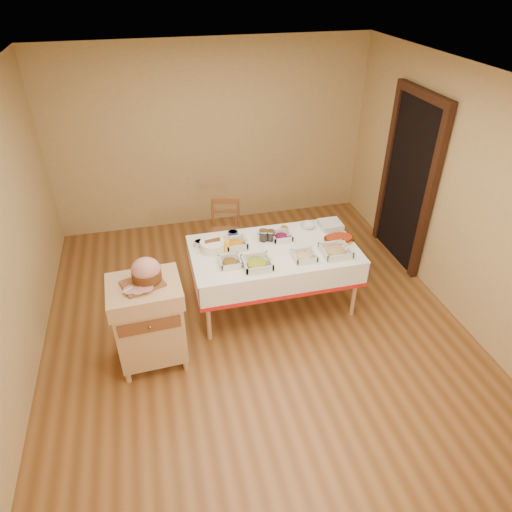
{
  "coord_description": "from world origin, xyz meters",
  "views": [
    {
      "loc": [
        -0.91,
        -3.73,
        3.46
      ],
      "look_at": [
        0.07,
        0.2,
        0.76
      ],
      "focal_mm": 32.0,
      "sensor_mm": 36.0,
      "label": 1
    }
  ],
  "objects": [
    {
      "name": "room_shell",
      "position": [
        0.0,
        0.0,
        1.3
      ],
      "size": [
        5.0,
        5.0,
        5.0
      ],
      "color": "brown",
      "rests_on": "ground"
    },
    {
      "name": "doorway",
      "position": [
        2.2,
        0.9,
        1.11
      ],
      "size": [
        0.09,
        1.1,
        2.2
      ],
      "color": "black",
      "rests_on": "ground"
    },
    {
      "name": "dining_table",
      "position": [
        0.3,
        0.3,
        0.6
      ],
      "size": [
        1.82,
        1.02,
        0.76
      ],
      "color": "tan",
      "rests_on": "ground"
    },
    {
      "name": "butcher_cart",
      "position": [
        -1.11,
        -0.28,
        0.54
      ],
      "size": [
        0.69,
        0.59,
        0.95
      ],
      "color": "tan",
      "rests_on": "ground"
    },
    {
      "name": "dining_chair",
      "position": [
        -0.06,
        1.32,
        0.44
      ],
      "size": [
        0.46,
        0.45,
        0.86
      ],
      "color": "brown",
      "rests_on": "ground"
    },
    {
      "name": "ham_on_board",
      "position": [
        -1.07,
        -0.25,
        1.06
      ],
      "size": [
        0.38,
        0.36,
        0.25
      ],
      "color": "brown",
      "rests_on": "butcher_cart"
    },
    {
      "name": "serving_dish_a",
      "position": [
        -0.23,
        0.11,
        0.79
      ],
      "size": [
        0.22,
        0.22,
        0.1
      ],
      "color": "silver",
      "rests_on": "dining_table"
    },
    {
      "name": "serving_dish_b",
      "position": [
        0.04,
        0.01,
        0.8
      ],
      "size": [
        0.29,
        0.29,
        0.12
      ],
      "color": "silver",
      "rests_on": "dining_table"
    },
    {
      "name": "serving_dish_c",
      "position": [
        0.56,
        0.04,
        0.79
      ],
      "size": [
        0.23,
        0.23,
        0.09
      ],
      "color": "silver",
      "rests_on": "dining_table"
    },
    {
      "name": "serving_dish_d",
      "position": [
        0.91,
        0.04,
        0.8
      ],
      "size": [
        0.3,
        0.3,
        0.11
      ],
      "color": "silver",
      "rests_on": "dining_table"
    },
    {
      "name": "serving_dish_e",
      "position": [
        -0.09,
        0.45,
        0.79
      ],
      "size": [
        0.24,
        0.23,
        0.11
      ],
      "color": "silver",
      "rests_on": "dining_table"
    },
    {
      "name": "serving_dish_f",
      "position": [
        0.44,
        0.47,
        0.79
      ],
      "size": [
        0.23,
        0.22,
        0.1
      ],
      "color": "silver",
      "rests_on": "dining_table"
    },
    {
      "name": "small_bowl_left",
      "position": [
        -0.48,
        0.57,
        0.79
      ],
      "size": [
        0.12,
        0.12,
        0.05
      ],
      "color": "silver",
      "rests_on": "dining_table"
    },
    {
      "name": "small_bowl_mid",
      "position": [
        -0.08,
        0.69,
        0.79
      ],
      "size": [
        0.12,
        0.12,
        0.05
      ],
      "color": "navy",
      "rests_on": "dining_table"
    },
    {
      "name": "small_bowl_right",
      "position": [
        0.52,
        0.65,
        0.79
      ],
      "size": [
        0.1,
        0.1,
        0.05
      ],
      "color": "silver",
      "rests_on": "dining_table"
    },
    {
      "name": "bowl_white_imported",
      "position": [
        0.26,
        0.6,
        0.78
      ],
      "size": [
        0.14,
        0.14,
        0.03
      ],
      "primitive_type": "imported",
      "rotation": [
        0.0,
        0.0,
        0.05
      ],
      "color": "silver",
      "rests_on": "dining_table"
    },
    {
      "name": "bowl_small_imported",
      "position": [
        0.81,
        0.65,
        0.79
      ],
      "size": [
        0.21,
        0.21,
        0.05
      ],
      "primitive_type": "imported",
      "rotation": [
        0.0,
        0.0,
        0.3
      ],
      "color": "silver",
      "rests_on": "dining_table"
    },
    {
      "name": "preserve_jar_left",
      "position": [
        0.23,
        0.49,
        0.82
      ],
      "size": [
        0.1,
        0.1,
        0.13
      ],
      "color": "silver",
      "rests_on": "dining_table"
    },
    {
      "name": "preserve_jar_right",
      "position": [
        0.31,
        0.48,
        0.81
      ],
      "size": [
        0.1,
        0.1,
        0.12
      ],
      "color": "silver",
      "rests_on": "dining_table"
    },
    {
      "name": "mustard_bottle",
      "position": [
        -0.21,
        0.36,
        0.84
      ],
      "size": [
        0.06,
        0.06,
        0.18
      ],
      "color": "yellow",
      "rests_on": "dining_table"
    },
    {
      "name": "bread_basket",
      "position": [
        -0.35,
        0.44,
        0.81
      ],
      "size": [
        0.28,
        0.28,
        0.12
      ],
      "color": "white",
      "rests_on": "dining_table"
    },
    {
      "name": "plate_stack",
      "position": [
        1.07,
        0.58,
        0.8
      ],
      "size": [
        0.25,
        0.25,
        0.07
      ],
      "color": "silver",
      "rests_on": "dining_table"
    },
    {
      "name": "brass_platter",
      "position": [
        1.06,
        0.29,
        0.78
      ],
      "size": [
        0.35,
        0.25,
        0.05
      ],
      "color": "#BB8335",
      "rests_on": "dining_table"
    }
  ]
}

